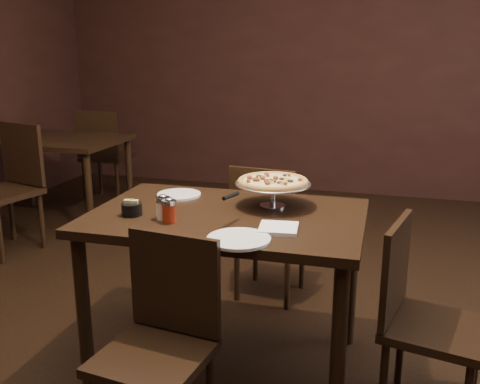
# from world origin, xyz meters

# --- Properties ---
(room) EXTENTS (6.04, 7.04, 2.84)m
(room) POSITION_xyz_m (0.06, 0.03, 1.40)
(room) COLOR black
(room) RESTS_ON ground
(dining_table) EXTENTS (1.27, 0.86, 0.78)m
(dining_table) POSITION_xyz_m (-0.03, 0.02, 0.68)
(dining_table) COLOR black
(dining_table) RESTS_ON ground
(background_table) EXTENTS (1.21, 0.81, 0.76)m
(background_table) POSITION_xyz_m (-2.20, 1.77, 0.66)
(background_table) COLOR black
(background_table) RESTS_ON ground
(pizza_stand) EXTENTS (0.36, 0.36, 0.15)m
(pizza_stand) POSITION_xyz_m (0.15, 0.19, 0.91)
(pizza_stand) COLOR silver
(pizza_stand) RESTS_ON dining_table
(parmesan_shaker) EXTENTS (0.07, 0.07, 0.11)m
(parmesan_shaker) POSITION_xyz_m (-0.27, -0.14, 0.84)
(parmesan_shaker) COLOR #F3E5BD
(parmesan_shaker) RESTS_ON dining_table
(pepper_flake_shaker) EXTENTS (0.06, 0.06, 0.11)m
(pepper_flake_shaker) POSITION_xyz_m (-0.23, -0.17, 0.84)
(pepper_flake_shaker) COLOR maroon
(pepper_flake_shaker) RESTS_ON dining_table
(packet_caddy) EXTENTS (0.09, 0.09, 0.07)m
(packet_caddy) POSITION_xyz_m (-0.43, -0.13, 0.81)
(packet_caddy) COLOR black
(packet_caddy) RESTS_ON dining_table
(napkin_stack) EXTENTS (0.18, 0.18, 0.02)m
(napkin_stack) POSITION_xyz_m (0.25, -0.15, 0.79)
(napkin_stack) COLOR white
(napkin_stack) RESTS_ON dining_table
(plate_left) EXTENTS (0.22, 0.22, 0.01)m
(plate_left) POSITION_xyz_m (-0.36, 0.24, 0.79)
(plate_left) COLOR white
(plate_left) RESTS_ON dining_table
(plate_near) EXTENTS (0.26, 0.26, 0.01)m
(plate_near) POSITION_xyz_m (0.13, -0.31, 0.79)
(plate_near) COLOR white
(plate_near) RESTS_ON dining_table
(serving_spatula) EXTENTS (0.13, 0.13, 0.02)m
(serving_spatula) POSITION_xyz_m (0.03, -0.10, 0.90)
(serving_spatula) COLOR silver
(serving_spatula) RESTS_ON pizza_stand
(chair_far) EXTENTS (0.44, 0.44, 0.86)m
(chair_far) POSITION_xyz_m (-0.01, 0.77, 0.47)
(chair_far) COLOR black
(chair_far) RESTS_ON ground
(chair_near) EXTENTS (0.43, 0.43, 0.83)m
(chair_near) POSITION_xyz_m (-0.11, -0.55, 0.46)
(chair_near) COLOR black
(chair_near) RESTS_ON ground
(chair_side) EXTENTS (0.47, 0.47, 0.84)m
(chair_side) POSITION_xyz_m (0.84, -0.09, 0.46)
(chair_side) COLOR black
(chair_side) RESTS_ON ground
(bg_chair_far) EXTENTS (0.47, 0.47, 0.93)m
(bg_chair_far) POSITION_xyz_m (-2.12, 2.48, 0.51)
(bg_chair_far) COLOR black
(bg_chair_far) RESTS_ON ground
(bg_chair_near) EXTENTS (0.55, 0.55, 0.97)m
(bg_chair_near) POSITION_xyz_m (-2.10, 1.08, 0.53)
(bg_chair_near) COLOR black
(bg_chair_near) RESTS_ON ground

